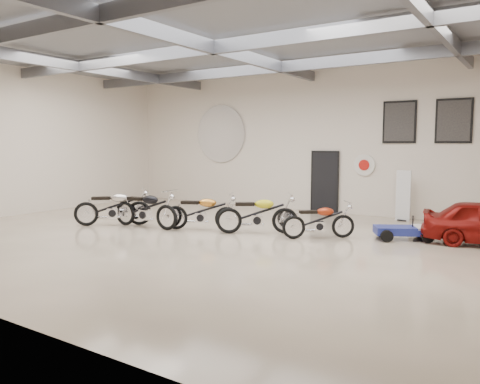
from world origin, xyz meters
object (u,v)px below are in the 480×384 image
Objects in this scene: motorcycle_silver at (113,206)px; motorcycle_red at (319,220)px; motorcycle_yellow at (257,213)px; motorcycle_black at (145,208)px; motorcycle_gold at (201,211)px; go_kart at (410,228)px; banner_stand at (403,194)px.

motorcycle_silver reaches higher than motorcycle_red.
motorcycle_silver is 4.40m from motorcycle_yellow.
motorcycle_black is 1.06× the size of motorcycle_gold.
go_kart is at bearing -11.60° from motorcycle_red.
go_kart is (0.89, -2.91, -0.52)m from banner_stand.
motorcycle_silver is 6.08m from motorcycle_red.
banner_stand is 0.78× the size of motorcycle_yellow.
motorcycle_red is (1.66, 0.30, -0.08)m from motorcycle_yellow.
motorcycle_black is at bearing -130.76° from banner_stand.
motorcycle_red is 1.06× the size of go_kart.
motorcycle_yellow reaches higher than motorcycle_red.
motorcycle_yellow is 3.92m from go_kart.
motorcycle_red is (-1.12, -3.98, -0.36)m from banner_stand.
motorcycle_black is 3.31m from motorcycle_yellow.
motorcycle_gold is 1.19× the size of go_kart.
motorcycle_yellow is at bearing 150.41° from motorcycle_red.
motorcycle_black is at bearing -25.93° from motorcycle_silver.
motorcycle_black reaches higher than motorcycle_gold.
motorcycle_gold is at bearing -22.10° from motorcycle_silver.
go_kart is at bearing -65.45° from banner_stand.
motorcycle_yellow is (-2.78, -4.28, -0.28)m from banner_stand.
go_kart is (5.23, 1.79, -0.23)m from motorcycle_gold.
banner_stand is 4.15m from motorcycle_red.
motorcycle_black is 1.27× the size of go_kart.
motorcycle_gold is 3.31m from motorcycle_red.
banner_stand reaches higher than motorcycle_red.
motorcycle_gold reaches higher than motorcycle_red.
banner_stand reaches higher than motorcycle_gold.
go_kart is at bearing 15.87° from motorcycle_black.
motorcycle_black is 1.19× the size of motorcycle_red.
motorcycle_red is at bearing -24.70° from motorcycle_silver.
motorcycle_red is at bearing -98.09° from banner_stand.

